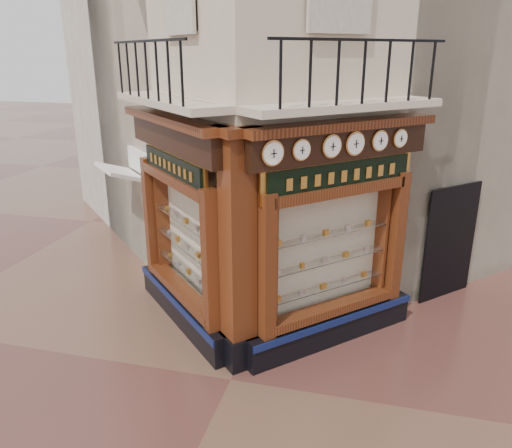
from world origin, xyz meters
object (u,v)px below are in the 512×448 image
(clock_c, at_px, (332,146))
(corner_pilaster, at_px, (238,256))
(signboard_left, at_px, (173,166))
(clock_d, at_px, (355,144))
(clock_b, at_px, (301,150))
(signboard_right, at_px, (341,175))
(awning, at_px, (129,273))
(clock_a, at_px, (273,153))
(clock_e, at_px, (380,141))
(clock_f, at_px, (400,138))

(clock_c, bearing_deg, corner_pilaster, 163.34)
(corner_pilaster, distance_m, signboard_left, 2.12)
(clock_d, height_order, signboard_left, clock_d)
(clock_b, relative_size, signboard_right, 0.15)
(corner_pilaster, height_order, awning, corner_pilaster)
(clock_a, bearing_deg, clock_b, 0.00)
(clock_a, relative_size, clock_d, 0.98)
(clock_a, height_order, clock_b, clock_a)
(clock_b, bearing_deg, awning, 105.28)
(clock_e, height_order, signboard_left, clock_e)
(clock_c, bearing_deg, signboard_right, 18.87)
(signboard_left, bearing_deg, clock_a, -162.94)
(clock_a, relative_size, signboard_left, 0.20)
(clock_f, bearing_deg, corner_pilaster, 171.58)
(corner_pilaster, distance_m, clock_c, 2.24)
(clock_e, bearing_deg, clock_d, 180.00)
(clock_c, xyz_separation_m, clock_f, (1.03, 1.03, -0.00))
(corner_pilaster, height_order, clock_f, corner_pilaster)
(clock_e, bearing_deg, awning, 120.53)
(clock_b, distance_m, awning, 6.29)
(clock_f, bearing_deg, clock_e, -180.00)
(awning, distance_m, signboard_left, 4.17)
(signboard_left, bearing_deg, clock_b, -151.71)
(clock_c, distance_m, signboard_right, 0.62)
(clock_a, distance_m, awning, 6.20)
(clock_f, distance_m, signboard_right, 1.25)
(clock_c, bearing_deg, clock_f, 0.00)
(signboard_right, bearing_deg, clock_b, -172.96)
(clock_e, bearing_deg, signboard_left, 141.55)
(clock_a, relative_size, clock_b, 1.16)
(clock_a, bearing_deg, signboard_left, 107.06)
(corner_pilaster, relative_size, signboard_left, 2.08)
(clock_b, xyz_separation_m, awning, (-4.47, 2.55, -3.62))
(awning, bearing_deg, clock_f, -145.68)
(clock_a, distance_m, signboard_left, 2.34)
(clock_c, height_order, clock_e, clock_c)
(clock_b, relative_size, signboard_left, 0.17)
(awning, bearing_deg, clock_b, -164.72)
(clock_a, relative_size, clock_f, 1.20)
(clock_a, bearing_deg, clock_c, -0.00)
(clock_c, height_order, signboard_right, clock_c)
(clock_a, relative_size, signboard_right, 0.17)
(corner_pilaster, distance_m, signboard_right, 2.12)
(clock_d, bearing_deg, signboard_left, 135.45)
(clock_b, bearing_deg, clock_c, -0.00)
(clock_d, height_order, signboard_right, clock_d)
(clock_b, height_order, clock_c, clock_c)
(clock_b, bearing_deg, clock_d, 0.00)
(awning, bearing_deg, clock_e, -149.47)
(awning, xyz_separation_m, signboard_right, (5.02, -1.84, 3.10))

